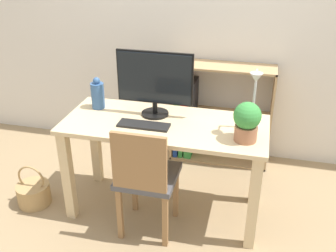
% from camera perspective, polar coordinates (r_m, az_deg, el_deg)
% --- Properties ---
extents(ground_plane, '(10.00, 10.00, 0.00)m').
position_cam_1_polar(ground_plane, '(3.17, -0.44, -11.80)').
color(ground_plane, '#997F5B').
extents(wall_back, '(8.00, 0.05, 2.60)m').
position_cam_1_polar(wall_back, '(3.55, 3.74, 15.76)').
color(wall_back, silver).
rests_on(wall_back, ground_plane).
extents(desk, '(1.44, 0.62, 0.75)m').
position_cam_1_polar(desk, '(2.83, -0.49, -2.15)').
color(desk, '#D8BC8C').
rests_on(desk, ground_plane).
extents(monitor, '(0.55, 0.20, 0.47)m').
position_cam_1_polar(monitor, '(2.79, -1.95, 6.62)').
color(monitor, black).
rests_on(monitor, desk).
extents(keyboard, '(0.36, 0.12, 0.02)m').
position_cam_1_polar(keyboard, '(2.72, -3.55, 0.13)').
color(keyboard, black).
rests_on(keyboard, desk).
extents(vase, '(0.10, 0.10, 0.24)m').
position_cam_1_polar(vase, '(3.00, -10.17, 4.52)').
color(vase, '#33598C').
rests_on(vase, desk).
extents(desk_lamp, '(0.10, 0.19, 0.43)m').
position_cam_1_polar(desk_lamp, '(2.59, 12.42, 4.34)').
color(desk_lamp, '#B7B7BC').
rests_on(desk_lamp, desk).
extents(potted_plant, '(0.18, 0.18, 0.26)m').
position_cam_1_polar(potted_plant, '(2.52, 11.37, 0.74)').
color(potted_plant, '#9E6647').
rests_on(potted_plant, desk).
extents(chair, '(0.40, 0.40, 0.86)m').
position_cam_1_polar(chair, '(2.68, -3.29, -7.35)').
color(chair, '#4C4C51').
rests_on(chair, ground_plane).
extents(bookshelf, '(0.90, 0.28, 0.92)m').
position_cam_1_polar(bookshelf, '(3.63, 5.13, 1.51)').
color(bookshelf, tan).
rests_on(bookshelf, ground_plane).
extents(basket, '(0.26, 0.26, 0.35)m').
position_cam_1_polar(basket, '(3.34, -18.92, -9.17)').
color(basket, tan).
rests_on(basket, ground_plane).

